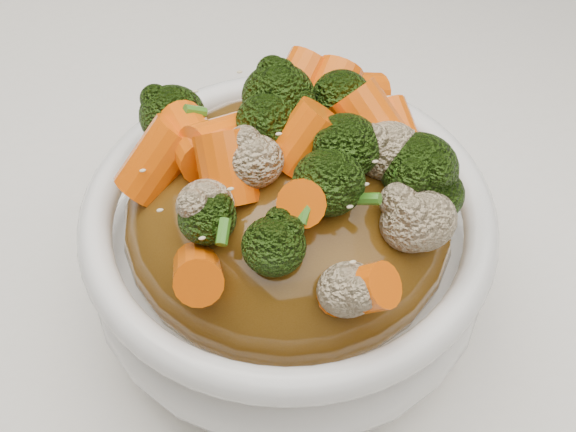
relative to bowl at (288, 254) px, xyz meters
name	(u,v)px	position (x,y,z in m)	size (l,w,h in m)	color
tablecloth	(308,281)	(0.02, 0.02, -0.06)	(1.20, 0.80, 0.04)	white
bowl	(288,254)	(0.00, 0.00, 0.00)	(0.21, 0.21, 0.08)	white
sauce_base	(288,220)	(0.00, 0.00, 0.03)	(0.16, 0.16, 0.09)	#5F3B10
carrots	(288,134)	(0.00, 0.00, 0.09)	(0.16, 0.16, 0.05)	#FF6208
broccoli	(288,135)	(0.00, 0.00, 0.09)	(0.16, 0.16, 0.04)	black
cauliflower	(288,139)	(0.00, 0.00, 0.08)	(0.16, 0.16, 0.03)	tan
scallions	(288,132)	(0.00, 0.00, 0.09)	(0.12, 0.12, 0.02)	#36761B
sesame_seeds	(288,132)	(0.00, 0.00, 0.09)	(0.15, 0.15, 0.01)	beige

